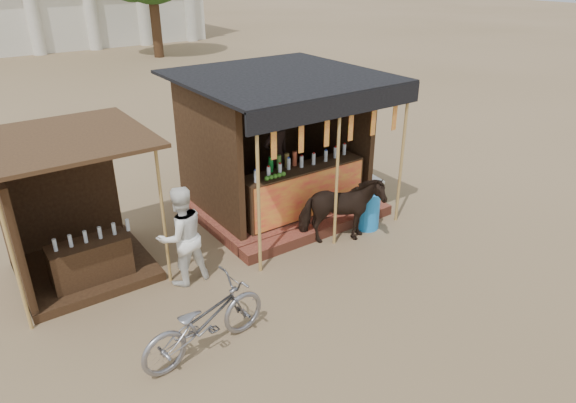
% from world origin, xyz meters
% --- Properties ---
extents(ground, '(120.00, 120.00, 0.00)m').
position_xyz_m(ground, '(0.00, 0.00, 0.00)').
color(ground, '#846B4C').
rests_on(ground, ground).
extents(main_stall, '(3.60, 3.61, 2.78)m').
position_xyz_m(main_stall, '(1.01, 3.36, 1.03)').
color(main_stall, brown).
rests_on(main_stall, ground).
extents(secondary_stall, '(2.40, 2.40, 2.38)m').
position_xyz_m(secondary_stall, '(-3.17, 3.24, 0.85)').
color(secondary_stall, '#3C2715').
rests_on(secondary_stall, ground).
extents(cow, '(1.63, 1.22, 1.26)m').
position_xyz_m(cow, '(1.12, 1.54, 0.63)').
color(cow, black).
rests_on(cow, ground).
extents(motorbike, '(1.91, 0.87, 0.97)m').
position_xyz_m(motorbike, '(-2.22, 0.33, 0.49)').
color(motorbike, gray).
rests_on(motorbike, ground).
extents(bystander, '(0.83, 0.66, 1.65)m').
position_xyz_m(bystander, '(-1.75, 2.00, 0.83)').
color(bystander, white).
rests_on(bystander, ground).
extents(blue_barrel, '(0.57, 0.57, 0.74)m').
position_xyz_m(blue_barrel, '(1.91, 1.66, 0.37)').
color(blue_barrel, '#1D81DA').
rests_on(blue_barrel, ground).
extents(red_crate, '(0.44, 0.47, 0.28)m').
position_xyz_m(red_crate, '(2.07, 2.00, 0.14)').
color(red_crate, '#A62C1B').
rests_on(red_crate, ground).
extents(cooler, '(0.70, 0.53, 0.46)m').
position_xyz_m(cooler, '(2.75, 2.60, 0.23)').
color(cooler, '#1A7825').
rests_on(cooler, ground).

